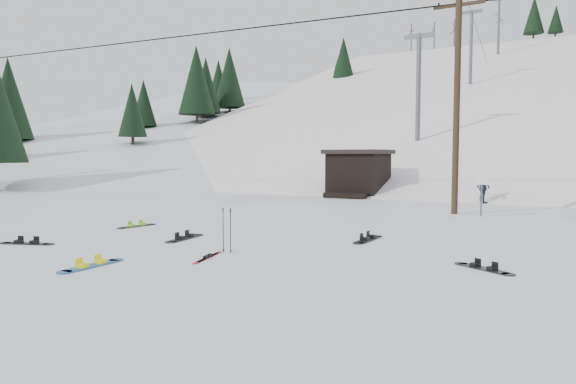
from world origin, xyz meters
The scene contains 20 objects.
ground centered at (0.00, 0.00, 0.00)m, with size 200.00×200.00×0.00m, color silver.
ski_slope centered at (0.00, 55.00, -12.00)m, with size 60.00×75.00×45.00m, color white.
ridge_left centered at (-36.00, 48.00, -11.00)m, with size 34.00×85.00×38.00m, color silver.
treeline_left centered at (-34.00, 40.00, 0.00)m, with size 20.00×64.00×10.00m, color black, non-canonical shape.
treeline_crest centered at (0.00, 86.00, 0.00)m, with size 50.00×6.00×10.00m, color black, non-canonical shape.
utility_pole centered at (2.00, 14.00, 4.68)m, with size 2.00×0.26×9.00m.
trail_sign centered at (3.10, 13.58, 1.27)m, with size 0.50×0.09×1.85m.
lift_hut centered at (-5.00, 20.94, 1.36)m, with size 3.40×4.10×2.75m.
lift_tower_near centered at (-4.00, 30.00, 7.86)m, with size 2.20×0.36×8.00m.
lift_tower_mid centered at (-4.00, 50.00, 14.36)m, with size 2.20×0.36×8.00m.
lift_tower_far centered at (-4.00, 70.00, 20.86)m, with size 2.20×0.36×8.00m.
hero_snowboard centered at (-2.63, -0.23, 0.03)m, with size 0.35×1.69×0.12m.
hero_skis centered at (-1.04, 1.74, 0.02)m, with size 0.46×1.45×0.08m.
ski_poles centered at (-1.05, 2.49, 0.56)m, with size 0.30×0.08×1.10m.
board_scatter_a centered at (-6.48, 0.82, 0.03)m, with size 1.51×0.75×0.11m.
board_scatter_b centered at (-3.35, 3.60, 0.03)m, with size 0.49×1.68×0.12m.
board_scatter_c centered at (-6.48, 4.78, 0.03)m, with size 0.46×1.49×0.11m.
board_scatter_d centered at (4.74, 3.63, 0.03)m, with size 1.30×0.86×0.10m.
board_scatter_f centered at (1.29, 5.98, 0.03)m, with size 0.33×1.71×0.12m.
skier_navy centered at (2.30, 19.29, 0.81)m, with size 0.95×0.40×1.63m, color #1A2641.
Camera 1 is at (6.40, -7.58, 2.36)m, focal length 32.00 mm.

